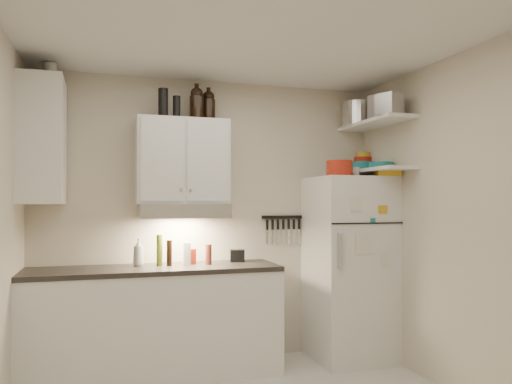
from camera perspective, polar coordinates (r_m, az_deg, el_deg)
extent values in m
cube|color=silver|center=(3.42, 0.46, 18.39)|extent=(3.20, 3.00, 0.02)
cube|color=beige|center=(4.69, -5.13, -3.18)|extent=(3.20, 0.02, 2.60)
cube|color=beige|center=(4.02, 22.97, -3.43)|extent=(0.02, 3.00, 2.60)
cube|color=white|center=(4.41, -11.52, -14.58)|extent=(2.10, 0.60, 0.88)
cube|color=#2A2724|center=(4.33, -11.49, -8.65)|extent=(2.10, 0.62, 0.04)
cube|color=white|center=(4.47, -8.42, 3.46)|extent=(0.80, 0.33, 0.75)
cube|color=white|center=(4.32, -23.24, 5.36)|extent=(0.33, 0.55, 1.00)
cube|color=silver|center=(4.39, -8.31, -2.14)|extent=(0.76, 0.46, 0.12)
cube|color=white|center=(4.82, 10.63, -8.48)|extent=(0.70, 0.68, 1.70)
cube|color=white|center=(4.82, 13.45, 7.64)|extent=(0.30, 0.95, 0.03)
cube|color=white|center=(4.77, 13.47, 2.41)|extent=(0.30, 0.95, 0.03)
cube|color=black|center=(4.86, 3.05, -2.88)|extent=(0.42, 0.02, 0.03)
cylinder|color=#A52413|center=(4.55, 9.52, 2.68)|extent=(0.26, 0.26, 0.14)
cube|color=gold|center=(4.70, 14.81, 2.26)|extent=(0.29, 0.31, 0.09)
cylinder|color=silver|center=(4.72, 11.41, 2.25)|extent=(0.07, 0.07, 0.09)
cylinder|color=silver|center=(5.03, 11.66, 8.73)|extent=(0.35, 0.35, 0.23)
cube|color=#AAAAAD|center=(4.71, 14.35, 9.34)|extent=(0.27, 0.26, 0.21)
cube|color=#AAAAAD|center=(4.49, 15.00, 9.64)|extent=(0.23, 0.23, 0.18)
cylinder|color=#177981|center=(5.09, 12.03, 2.86)|extent=(0.23, 0.23, 0.09)
cylinder|color=red|center=(5.18, 12.19, 3.61)|extent=(0.18, 0.18, 0.05)
cylinder|color=gold|center=(5.18, 12.19, 4.16)|extent=(0.14, 0.14, 0.05)
cylinder|color=#177981|center=(4.74, 14.12, 2.97)|extent=(0.25, 0.25, 0.06)
cylinder|color=black|center=(4.45, -9.06, 9.58)|extent=(0.07, 0.07, 0.19)
cylinder|color=black|center=(4.44, -10.57, 9.99)|extent=(0.10, 0.10, 0.25)
cylinder|color=silver|center=(4.47, -22.45, 12.57)|extent=(0.11, 0.11, 0.14)
imported|color=white|center=(4.39, -13.28, -6.53)|extent=(0.11, 0.11, 0.26)
cylinder|color=maroon|center=(4.41, -5.45, -7.12)|extent=(0.07, 0.07, 0.18)
cylinder|color=#556619|center=(4.37, -10.98, -6.55)|extent=(0.07, 0.07, 0.27)
cylinder|color=black|center=(4.36, -9.88, -6.88)|extent=(0.05, 0.05, 0.22)
cylinder|color=silver|center=(4.39, -7.87, -7.01)|extent=(0.08, 0.08, 0.20)
cylinder|color=#A52413|center=(4.46, -7.28, -7.31)|extent=(0.09, 0.09, 0.13)
cube|color=black|center=(4.60, -2.16, -7.29)|extent=(0.14, 0.11, 0.11)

